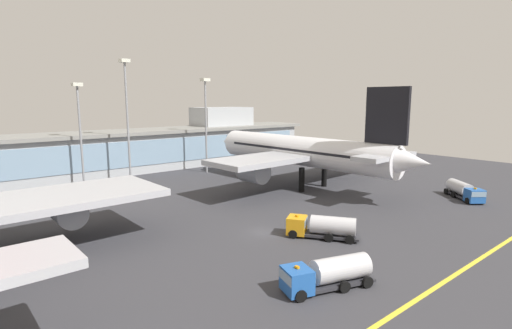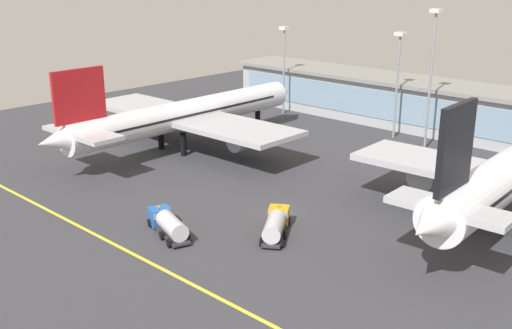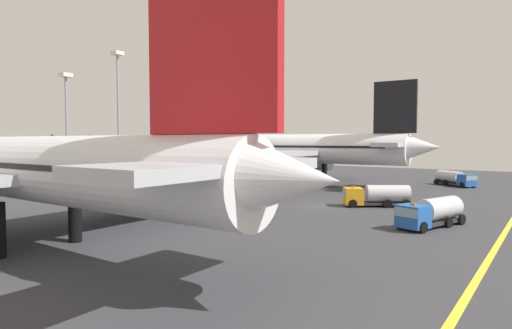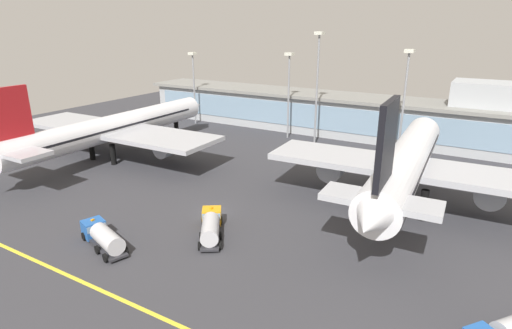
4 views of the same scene
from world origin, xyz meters
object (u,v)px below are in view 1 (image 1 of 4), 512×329
Objects in this scene: apron_light_mast_centre at (79,118)px; apron_light_mast_east at (206,111)px; baggage_tug_near at (325,273)px; apron_light_mast_far_east at (127,104)px; airliner_near_right at (302,152)px; service_truck_far at (320,226)px; fuel_tanker_truck at (465,191)px.

apron_light_mast_east reaches higher than apron_light_mast_centre.
apron_light_mast_far_east is (4.89, 57.07, 14.96)m from baggage_tug_near.
airliner_near_right is at bearing -40.45° from apron_light_mast_centre.
apron_light_mast_east is 0.88× the size of apron_light_mast_far_east.
apron_light_mast_east is (13.84, 47.70, 13.21)m from service_truck_far.
service_truck_far is 0.43× the size of apron_light_mast_centre.
fuel_tanker_truck is 56.78m from apron_light_mast_east.
baggage_tug_near is at bearing 99.04° from service_truck_far.
service_truck_far is at bearing -118.78° from baggage_tug_near.
airliner_near_right is 37.09m from apron_light_mast_far_east.
apron_light_mast_far_east reaches higher than baggage_tug_near.
apron_light_mast_far_east is at bearing -104.27° from fuel_tanker_truck.
apron_light_mast_far_east reaches higher than service_truck_far.
apron_light_mast_east is (27.56, -3.09, 0.93)m from apron_light_mast_centre.
fuel_tanker_truck and service_truck_far have the same top height.
baggage_tug_near is at bearing -112.74° from apron_light_mast_east.
apron_light_mast_east is at bearing -0.07° from apron_light_mast_far_east.
fuel_tanker_truck is 44.86m from baggage_tug_near.
baggage_tug_near is 0.42× the size of apron_light_mast_east.
apron_light_mast_centre is at bearing 46.86° from airliner_near_right.
airliner_near_right is 29.97m from fuel_tanker_truck.
airliner_near_right is at bearing -112.51° from fuel_tanker_truck.
baggage_tug_near is at bearing -94.90° from apron_light_mast_far_east.
service_truck_far is at bearing -57.83° from fuel_tanker_truck.
baggage_tug_near is 63.25m from apron_light_mast_east.
fuel_tanker_truck is at bearing -154.23° from baggage_tug_near.
apron_light_mast_centre is (-33.66, 28.70, 6.68)m from airliner_near_right.
fuel_tanker_truck is at bearing -48.47° from apron_light_mast_centre.
apron_light_mast_far_east is at bearing 41.75° from airliner_near_right.
apron_light_mast_east is (23.91, 57.05, 13.21)m from baggage_tug_near.
airliner_near_right is at bearing -75.91° from service_truck_far.
airliner_near_right reaches higher than service_truck_far.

